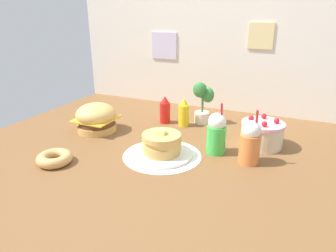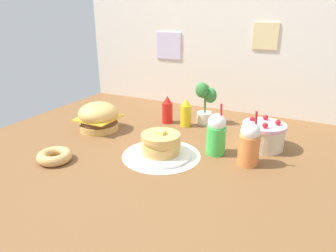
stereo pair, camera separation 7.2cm
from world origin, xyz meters
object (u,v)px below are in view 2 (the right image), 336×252
at_px(potted_plant, 205,101).
at_px(burger, 99,117).
at_px(layer_cake, 263,135).
at_px(ketchup_bottle, 167,110).
at_px(orange_float_cup, 249,144).
at_px(pancake_stack, 161,146).
at_px(cream_soda_cup, 216,134).
at_px(mustard_bottle, 186,113).
at_px(donut_pink_glaze, 55,156).

bearing_deg(potted_plant, burger, -143.55).
bearing_deg(burger, potted_plant, 36.45).
xyz_separation_m(layer_cake, ketchup_bottle, (-0.77, 0.15, 0.02)).
bearing_deg(orange_float_cup, burger, 177.04).
bearing_deg(pancake_stack, burger, 163.55).
relative_size(burger, orange_float_cup, 0.88).
height_order(burger, ketchup_bottle, ketchup_bottle).
xyz_separation_m(burger, layer_cake, (1.17, 0.22, -0.02)).
bearing_deg(cream_soda_cup, potted_plant, 117.14).
distance_m(mustard_bottle, donut_pink_glaze, 1.02).
bearing_deg(cream_soda_cup, donut_pink_glaze, -147.44).
relative_size(pancake_stack, potted_plant, 1.11).
xyz_separation_m(layer_cake, donut_pink_glaze, (-1.08, -0.75, -0.05)).
height_order(layer_cake, potted_plant, potted_plant).
bearing_deg(orange_float_cup, cream_soda_cup, 165.99).
relative_size(donut_pink_glaze, potted_plant, 0.61).
bearing_deg(burger, mustard_bottle, 33.49).
distance_m(burger, mustard_bottle, 0.66).
bearing_deg(donut_pink_glaze, orange_float_cup, 24.52).
bearing_deg(cream_soda_cup, layer_cake, 41.63).
bearing_deg(layer_cake, potted_plant, 151.42).
height_order(ketchup_bottle, mustard_bottle, same).
bearing_deg(ketchup_bottle, cream_soda_cup, -35.47).
height_order(layer_cake, mustard_bottle, mustard_bottle).
xyz_separation_m(mustard_bottle, potted_plant, (0.11, 0.12, 0.08)).
relative_size(ketchup_bottle, orange_float_cup, 0.67).
bearing_deg(ketchup_bottle, potted_plant, 24.20).
xyz_separation_m(burger, donut_pink_glaze, (0.09, -0.53, -0.07)).
height_order(pancake_stack, ketchup_bottle, ketchup_bottle).
distance_m(ketchup_bottle, orange_float_cup, 0.85).
xyz_separation_m(pancake_stack, orange_float_cup, (0.51, 0.13, 0.06)).
relative_size(mustard_bottle, orange_float_cup, 0.67).
distance_m(layer_cake, orange_float_cup, 0.28).
xyz_separation_m(mustard_bottle, cream_soda_cup, (0.36, -0.37, 0.03)).
height_order(layer_cake, orange_float_cup, orange_float_cup).
distance_m(pancake_stack, mustard_bottle, 0.56).
xyz_separation_m(layer_cake, orange_float_cup, (-0.03, -0.27, 0.04)).
height_order(burger, layer_cake, burger).
height_order(pancake_stack, mustard_bottle, mustard_bottle).
xyz_separation_m(pancake_stack, mustard_bottle, (-0.07, 0.55, 0.04)).
distance_m(layer_cake, potted_plant, 0.58).
xyz_separation_m(pancake_stack, cream_soda_cup, (0.29, 0.18, 0.06)).
distance_m(mustard_bottle, orange_float_cup, 0.72).
xyz_separation_m(ketchup_bottle, mustard_bottle, (0.16, -0.00, 0.00)).
bearing_deg(pancake_stack, donut_pink_glaze, -146.95).
bearing_deg(orange_float_cup, donut_pink_glaze, -155.48).
height_order(burger, pancake_stack, burger).
distance_m(burger, pancake_stack, 0.65).
bearing_deg(orange_float_cup, ketchup_bottle, 149.96).
xyz_separation_m(mustard_bottle, donut_pink_glaze, (-0.46, -0.90, -0.07)).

